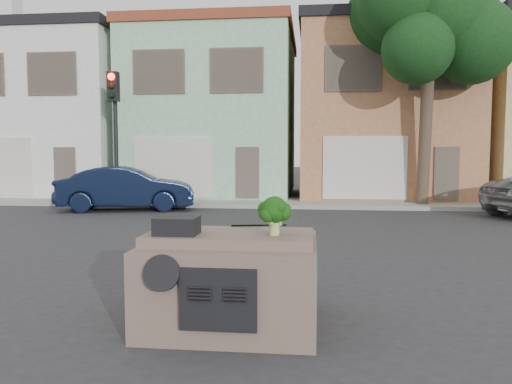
# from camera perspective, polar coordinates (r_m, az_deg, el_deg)

# --- Properties ---
(ground_plane) EXTENTS (120.00, 120.00, 0.00)m
(ground_plane) POSITION_cam_1_polar(r_m,az_deg,el_deg) (9.11, 0.29, -8.43)
(ground_plane) COLOR #303033
(ground_plane) RESTS_ON ground
(sidewalk) EXTENTS (40.00, 3.00, 0.15)m
(sidewalk) POSITION_cam_1_polar(r_m,az_deg,el_deg) (19.45, 3.55, -1.24)
(sidewalk) COLOR gray
(sidewalk) RESTS_ON ground
(townhouse_white) EXTENTS (7.20, 8.20, 7.55)m
(townhouse_white) POSITION_cam_1_polar(r_m,az_deg,el_deg) (26.26, -20.93, 8.06)
(townhouse_white) COLOR white
(townhouse_white) RESTS_ON ground
(townhouse_mint) EXTENTS (7.20, 8.20, 7.55)m
(townhouse_mint) POSITION_cam_1_polar(r_m,az_deg,el_deg) (23.81, -4.47, 8.74)
(townhouse_mint) COLOR #97D2A3
(townhouse_mint) RESTS_ON ground
(townhouse_tan) EXTENTS (7.20, 8.20, 7.55)m
(townhouse_tan) POSITION_cam_1_polar(r_m,az_deg,el_deg) (23.59, 13.95, 8.65)
(townhouse_tan) COLOR #B6774E
(townhouse_tan) RESTS_ON ground
(navy_sedan) EXTENTS (4.93, 2.65, 1.54)m
(navy_sedan) POSITION_cam_1_polar(r_m,az_deg,el_deg) (18.19, -14.50, -2.03)
(navy_sedan) COLOR #0F1933
(navy_sedan) RESTS_ON ground
(traffic_signal) EXTENTS (0.40, 0.40, 5.10)m
(traffic_signal) POSITION_cam_1_polar(r_m,az_deg,el_deg) (19.79, -15.82, 5.87)
(traffic_signal) COLOR black
(traffic_signal) RESTS_ON ground
(tree_near) EXTENTS (4.40, 4.00, 8.50)m
(tree_near) POSITION_cam_1_polar(r_m,az_deg,el_deg) (19.19, 18.88, 10.93)
(tree_near) COLOR #133714
(tree_near) RESTS_ON ground
(car_dashboard) EXTENTS (2.00, 1.80, 1.12)m
(car_dashboard) POSITION_cam_1_polar(r_m,az_deg,el_deg) (6.09, -2.72, -9.62)
(car_dashboard) COLOR #71594E
(car_dashboard) RESTS_ON ground
(instrument_hump) EXTENTS (0.48, 0.38, 0.20)m
(instrument_hump) POSITION_cam_1_polar(r_m,az_deg,el_deg) (5.75, -9.03, -3.82)
(instrument_hump) COLOR black
(instrument_hump) RESTS_ON car_dashboard
(wiper_arm) EXTENTS (0.69, 0.15, 0.02)m
(wiper_arm) POSITION_cam_1_polar(r_m,az_deg,el_deg) (6.31, 0.32, -3.83)
(wiper_arm) COLOR black
(wiper_arm) RESTS_ON car_dashboard
(broccoli) EXTENTS (0.50, 0.50, 0.45)m
(broccoli) POSITION_cam_1_polar(r_m,az_deg,el_deg) (5.61, 2.12, -2.68)
(broccoli) COLOR #12380C
(broccoli) RESTS_ON car_dashboard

